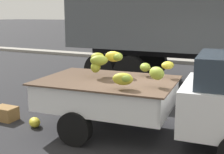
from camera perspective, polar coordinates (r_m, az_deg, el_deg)
ground at (r=6.17m, az=9.82°, el=-10.79°), size 220.00×220.00×0.00m
curb_strip at (r=14.89m, az=20.34°, el=2.33°), size 80.00×0.80×0.16m
pickup_truck at (r=5.59m, az=17.23°, el=-3.98°), size 4.85×2.28×1.70m
fallen_banana_bunch_near_tailgate at (r=6.65m, az=-14.56°, el=-8.36°), size 0.42×0.40×0.20m
produce_crate at (r=7.26m, az=-19.70°, el=-6.55°), size 0.53×0.37×0.30m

